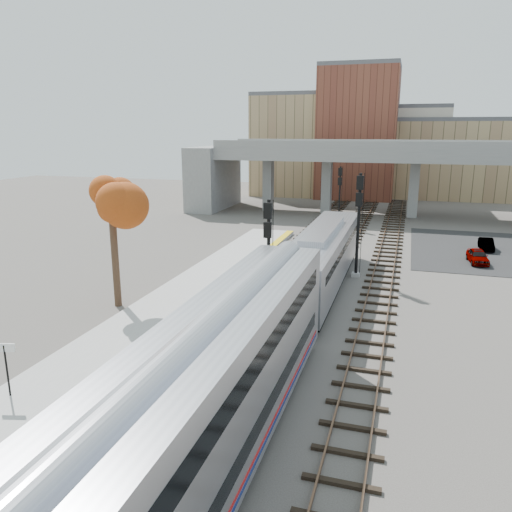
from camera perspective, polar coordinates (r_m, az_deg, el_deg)
The scene contains 16 objects.
ground at distance 24.38m, azimuth 0.04°, elevation -12.15°, with size 160.00×160.00×0.00m, color #47423D.
platform at distance 27.11m, azimuth -14.99°, elevation -9.42°, with size 4.50×60.00×0.35m, color #9E9E99.
yellow_strip at distance 26.14m, azimuth -11.42°, elevation -9.69°, with size 0.70×60.00×0.01m, color yellow.
tracks at distance 35.49m, azimuth 7.39°, elevation -3.51°, with size 10.70×95.00×0.25m.
overpass at distance 66.09m, azimuth 15.90°, elevation 9.39°, with size 54.00×12.00×9.50m.
buildings_far at distance 87.65m, azimuth 13.94°, elevation 11.95°, with size 43.00×21.00×20.60m.
parking_lot at distance 50.64m, azimuth 25.22°, elevation 0.56°, with size 14.00×18.00×0.04m, color black.
locomotive at distance 34.90m, azimuth 7.62°, elevation -0.06°, with size 3.02×19.05×4.10m.
coach at distance 14.50m, azimuth -8.30°, elevation -19.65°, with size 3.03×25.00×5.00m.
signal_mast_near at distance 28.82m, azimuth 1.40°, elevation -0.53°, with size 0.60×0.64×7.02m.
signal_mast_mid at distance 37.62m, azimuth 11.59°, elevation 3.49°, with size 0.60×0.64×7.78m.
signal_mast_far at distance 58.00m, azimuth 9.51°, elevation 6.64°, with size 0.60×0.64×6.78m.
station_sign at distance 22.64m, azimuth -26.72°, elevation -10.42°, with size 0.88×0.28×2.27m.
tree at distance 31.44m, azimuth -16.21°, elevation 5.58°, with size 3.60×3.60×8.62m.
car_a at distance 45.26m, azimuth 24.01°, elevation -0.02°, with size 1.39×3.46×1.18m, color #99999E.
car_b at distance 50.53m, azimuth 24.82°, elevation 1.23°, with size 1.14×3.26×1.07m, color #99999E.
Camera 1 is at (6.36, -20.88, 10.86)m, focal length 35.00 mm.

